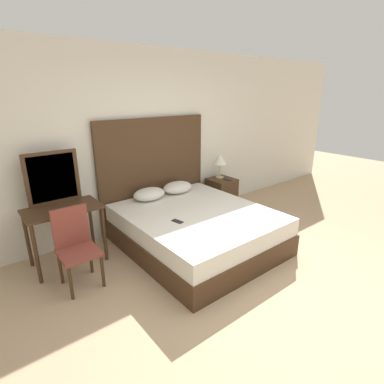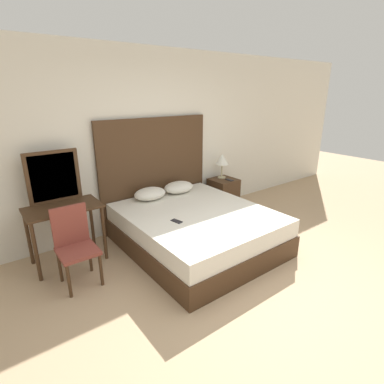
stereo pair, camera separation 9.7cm
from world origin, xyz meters
name	(u,v)px [view 2 (the right image)]	position (x,y,z in m)	size (l,w,h in m)	color
ground_plane	(274,305)	(0.00, 0.00, 0.00)	(16.00, 16.00, 0.00)	tan
wall_back	(145,141)	(0.00, 2.59, 1.35)	(10.00, 0.06, 2.70)	silver
bed	(196,229)	(0.13, 1.45, 0.26)	(1.79, 2.07, 0.53)	#422B19
headboard	(156,172)	(0.13, 2.51, 0.85)	(1.88, 0.05, 1.70)	#422B19
pillow_left	(150,194)	(-0.13, 2.26, 0.62)	(0.49, 0.36, 0.18)	silver
pillow_right	(179,187)	(0.39, 2.26, 0.62)	(0.49, 0.36, 0.18)	silver
phone_on_bed	(177,221)	(-0.28, 1.34, 0.53)	(0.10, 0.16, 0.01)	#232328
nightstand	(223,194)	(1.37, 2.25, 0.29)	(0.44, 0.44, 0.58)	#422B19
table_lamp	(222,160)	(1.40, 2.34, 0.91)	(0.24, 0.24, 0.44)	tan
phone_on_nightstand	(230,180)	(1.41, 2.14, 0.58)	(0.07, 0.15, 0.01)	black
vanity_desk	(64,217)	(-1.41, 2.13, 0.62)	(0.87, 0.53, 0.75)	#422B19
vanity_mirror	(54,177)	(-1.41, 2.36, 1.08)	(0.63, 0.03, 0.65)	#422B19
chair	(75,242)	(-1.45, 1.65, 0.49)	(0.41, 0.41, 0.89)	brown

